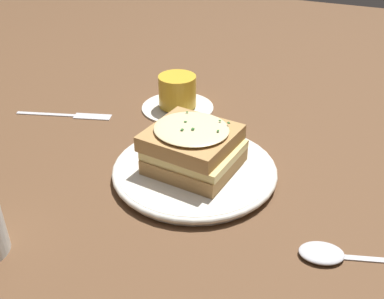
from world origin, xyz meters
The scene contains 6 objects.
ground_plane centered at (0.00, 0.00, 0.00)m, with size 2.40×2.40×0.00m, color brown.
dinner_plate centered at (-0.01, 0.00, 0.01)m, with size 0.25×0.25×0.02m.
sandwich centered at (-0.01, -0.01, 0.05)m, with size 0.13×0.14×0.07m.
teacup_with_saucer centered at (-0.21, -0.12, 0.03)m, with size 0.14×0.14×0.07m.
fork centered at (-0.09, -0.29, 0.00)m, with size 0.07×0.18×0.00m.
spoon centered at (0.09, 0.22, 0.00)m, with size 0.07×0.16×0.01m.
Camera 1 is at (0.52, 0.23, 0.40)m, focal length 42.00 mm.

